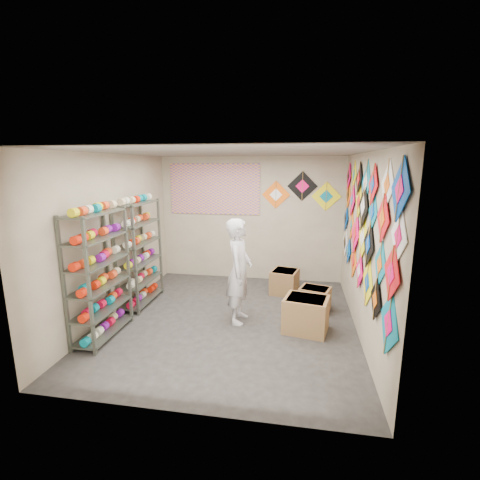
% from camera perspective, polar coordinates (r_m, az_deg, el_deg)
% --- Properties ---
extents(ground, '(4.50, 4.50, 0.00)m').
position_cam_1_polar(ground, '(5.92, -1.48, -12.98)').
color(ground, '#282523').
extents(room_walls, '(4.50, 4.50, 4.50)m').
position_cam_1_polar(room_walls, '(5.43, -1.58, 2.94)').
color(room_walls, tan).
rests_on(room_walls, ground).
extents(shelf_rack_front, '(0.40, 1.10, 1.90)m').
position_cam_1_polar(shelf_rack_front, '(5.46, -22.11, -5.41)').
color(shelf_rack_front, '#4C5147').
rests_on(shelf_rack_front, ground).
extents(shelf_rack_back, '(0.40, 1.10, 1.90)m').
position_cam_1_polar(shelf_rack_back, '(6.56, -16.20, -2.13)').
color(shelf_rack_back, '#4C5147').
rests_on(shelf_rack_back, ground).
extents(string_spools, '(0.12, 2.36, 0.12)m').
position_cam_1_polar(string_spools, '(5.97, -18.94, -2.75)').
color(string_spools, red).
rests_on(string_spools, ground).
extents(kite_wall_display, '(0.06, 4.32, 2.01)m').
position_cam_1_polar(kite_wall_display, '(5.36, 19.57, 2.04)').
color(kite_wall_display, '#08728F').
rests_on(kite_wall_display, room_walls).
extents(back_wall_kites, '(1.66, 0.02, 0.83)m').
position_cam_1_polar(back_wall_kites, '(7.51, 10.08, 7.71)').
color(back_wall_kites, '#FF650E').
rests_on(back_wall_kites, room_walls).
extents(poster, '(2.00, 0.01, 1.10)m').
position_cam_1_polar(poster, '(7.72, -4.21, 8.33)').
color(poster, '#754697').
rests_on(poster, room_walls).
extents(shopkeeper, '(0.65, 0.46, 1.70)m').
position_cam_1_polar(shopkeeper, '(5.59, -0.14, -5.12)').
color(shopkeeper, '#BDB9B5').
rests_on(shopkeeper, ground).
extents(carton_a, '(0.74, 0.66, 0.54)m').
position_cam_1_polar(carton_a, '(5.56, 10.75, -11.90)').
color(carton_a, olive).
rests_on(carton_a, ground).
extents(carton_b, '(0.60, 0.54, 0.41)m').
position_cam_1_polar(carton_b, '(6.35, 12.16, -9.43)').
color(carton_b, olive).
rests_on(carton_b, ground).
extents(carton_c, '(0.59, 0.63, 0.47)m').
position_cam_1_polar(carton_c, '(7.05, 7.31, -6.80)').
color(carton_c, olive).
rests_on(carton_c, ground).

